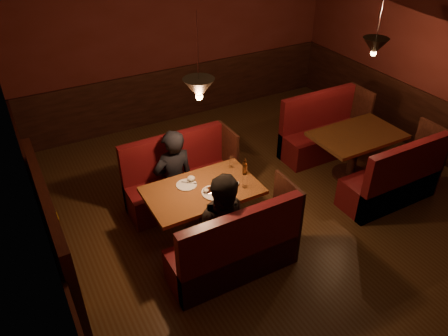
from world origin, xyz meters
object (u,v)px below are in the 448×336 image
main_bench_near (236,253)px  second_table (355,145)px  main_table (204,200)px  main_bench_far (180,183)px  diner_b (228,213)px  diner_a (173,160)px  second_bench_far (321,135)px  second_bench_near (394,183)px

main_bench_near → second_table: main_bench_near is taller
main_table → second_table: (2.60, 0.12, -0.02)m
main_bench_near → second_table: size_ratio=1.15×
main_bench_far → second_table: (2.58, -0.67, 0.22)m
second_table → main_bench_near: bearing=-160.8°
diner_b → main_table: bearing=109.6°
diner_a → diner_b: bearing=92.1°
main_table → second_table: main_table is taller
main_table → second_table: size_ratio=1.05×
second_bench_far → diner_b: 3.08m
diner_b → second_bench_near: bearing=18.9°
diner_a → diner_b: diner_b is taller
second_table → diner_a: (-2.71, 0.57, 0.24)m
second_bench_near → diner_b: 2.68m
main_bench_far → second_bench_near: 2.99m
second_bench_far → diner_b: (-2.63, -1.52, 0.48)m
second_table → main_bench_far: bearing=165.5°
main_bench_near → diner_a: diner_a is taller
main_bench_near → main_table: bearing=91.1°
main_bench_far → second_bench_far: 2.62m
main_table → second_bench_near: size_ratio=0.95×
main_bench_near → second_bench_far: bearing=32.8°
diner_a → diner_b: (0.10, -1.31, 0.02)m
main_table → diner_b: size_ratio=0.85×
second_table → main_table: bearing=-177.5°
second_table → diner_b: diner_b is taller
main_bench_near → second_table: (2.58, 0.90, 0.22)m
second_table → diner_a: size_ratio=0.83×
second_bench_far → diner_b: diner_b is taller
main_bench_far → main_bench_near: size_ratio=1.00×
second_table → second_bench_far: second_bench_far is taller
main_table → diner_a: diner_a is taller
main_bench_near → second_bench_near: size_ratio=1.04×
second_table → second_bench_far: bearing=87.8°
main_table → diner_a: (-0.11, 0.69, 0.22)m
main_bench_far → diner_b: diner_b is taller
main_bench_far → second_table: 2.68m
second_bench_near → diner_a: 3.09m
main_table → diner_b: bearing=-90.3°
main_table → main_bench_far: (0.01, 0.78, -0.24)m
main_bench_near → second_bench_far: size_ratio=1.04×
second_table → diner_a: bearing=168.1°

